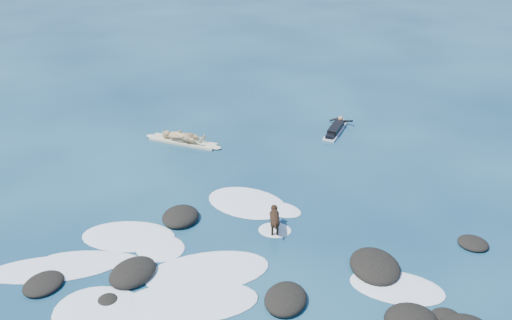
# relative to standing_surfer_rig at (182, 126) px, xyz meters

# --- Properties ---
(ground) EXTENTS (160.00, 160.00, 0.00)m
(ground) POSITION_rel_standing_surfer_rig_xyz_m (4.92, -6.77, -0.81)
(ground) COLOR #0A2642
(ground) RESTS_ON ground
(reef_rocks) EXTENTS (14.12, 7.13, 0.57)m
(reef_rocks) POSITION_rel_standing_surfer_rig_xyz_m (6.40, -9.00, -0.70)
(reef_rocks) COLOR black
(reef_rocks) RESTS_ON ground
(breaking_foam) EXTENTS (14.16, 9.02, 0.12)m
(breaking_foam) POSITION_rel_standing_surfer_rig_xyz_m (2.53, -8.15, -0.80)
(breaking_foam) COLOR white
(breaking_foam) RESTS_ON ground
(standing_surfer_rig) EXTENTS (3.60, 1.24, 2.06)m
(standing_surfer_rig) POSITION_rel_standing_surfer_rig_xyz_m (0.00, 0.00, 0.00)
(standing_surfer_rig) COLOR beige
(standing_surfer_rig) RESTS_ON ground
(paddling_surfer_rig) EXTENTS (1.30, 2.54, 0.44)m
(paddling_surfer_rig) POSITION_rel_standing_surfer_rig_xyz_m (6.48, 2.21, -0.66)
(paddling_surfer_rig) COLOR silver
(paddling_surfer_rig) RESTS_ON ground
(dog) EXTENTS (0.45, 1.24, 0.79)m
(dog) POSITION_rel_standing_surfer_rig_xyz_m (4.75, -5.96, -0.29)
(dog) COLOR black
(dog) RESTS_ON ground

